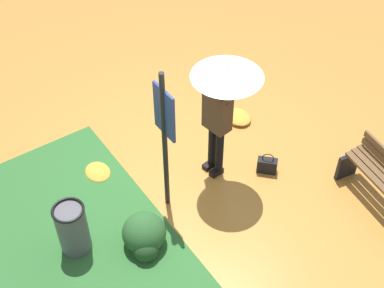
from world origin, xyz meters
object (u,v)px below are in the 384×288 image
at_px(trash_bin, 73,230).
at_px(info_sign_post, 165,128).
at_px(handbag, 267,165).
at_px(person_with_umbrella, 223,92).

bearing_deg(trash_bin, info_sign_post, 89.74).
distance_m(info_sign_post, trash_bin, 1.77).
distance_m(info_sign_post, handbag, 2.08).
bearing_deg(info_sign_post, handbag, 77.55).
xyz_separation_m(info_sign_post, handbag, (0.35, 1.57, -1.32)).
xyz_separation_m(person_with_umbrella, trash_bin, (0.05, -2.39, -1.13)).
height_order(info_sign_post, handbag, info_sign_post).
relative_size(info_sign_post, trash_bin, 2.76).
bearing_deg(person_with_umbrella, info_sign_post, -86.51).
bearing_deg(info_sign_post, person_with_umbrella, 93.49).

